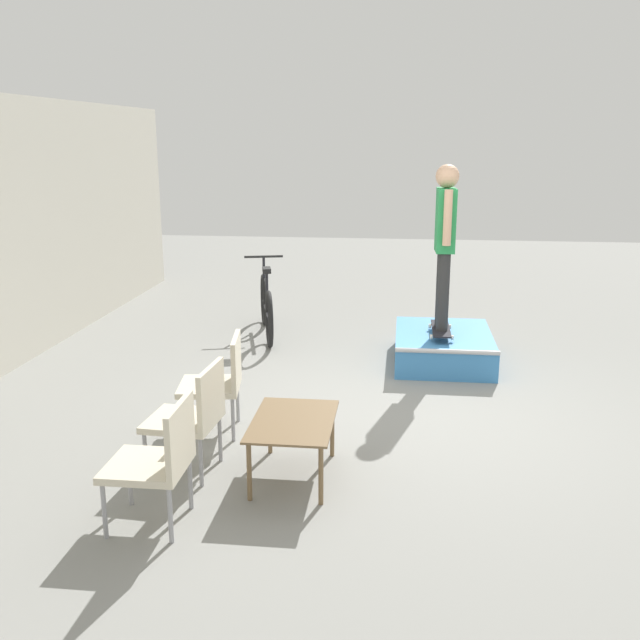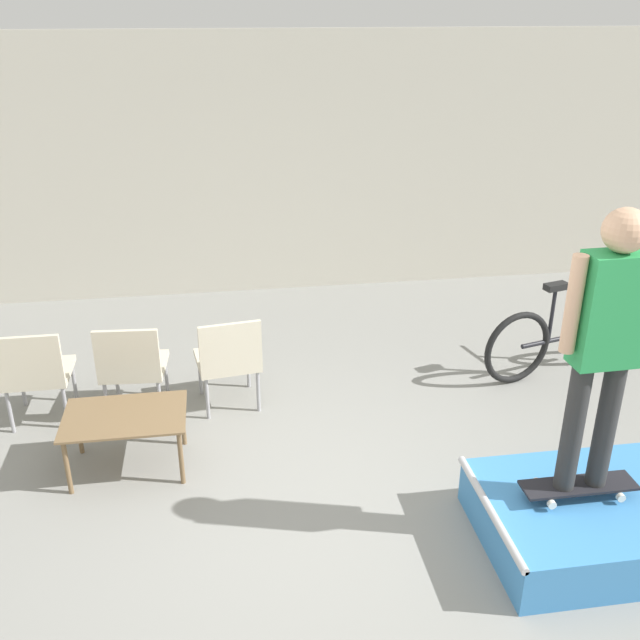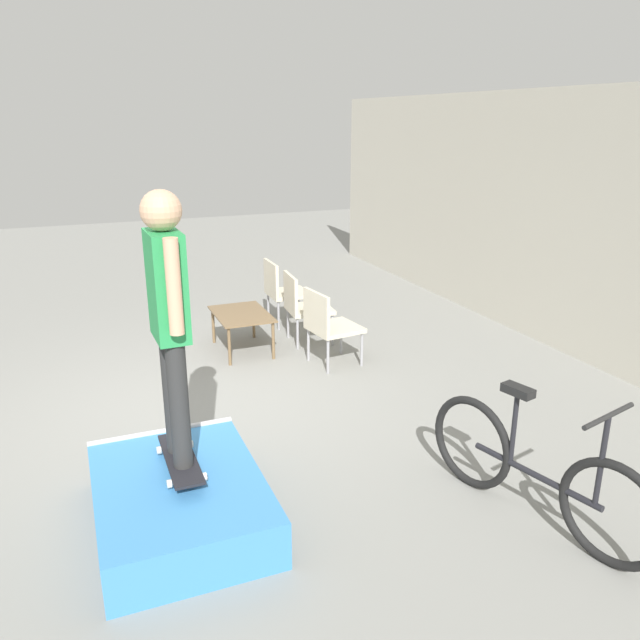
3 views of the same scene
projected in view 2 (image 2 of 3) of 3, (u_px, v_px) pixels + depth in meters
The scene contains 10 objects.
ground_plane at pixel (327, 520), 4.92m from camera, with size 24.00×24.00×0.00m, color gray.
house_wall_back at pixel (267, 168), 8.25m from camera, with size 12.00×0.06×3.00m.
skate_ramp_box at pixel (594, 519), 4.67m from camera, with size 1.49×1.10×0.36m.
skateboard_on_ramp at pixel (579, 486), 4.59m from camera, with size 0.75×0.26×0.07m.
person_skater at pixel (607, 332), 4.13m from camera, with size 0.57×0.26×1.82m.
coffee_table at pixel (125, 421), 5.30m from camera, with size 0.90×0.62×0.47m.
patio_chair_left at pixel (35, 370), 5.86m from camera, with size 0.52×0.52×0.87m.
patio_chair_center at pixel (132, 364), 5.97m from camera, with size 0.56×0.56×0.87m.
patio_chair_right at pixel (229, 357), 6.08m from camera, with size 0.59×0.59×0.87m.
bicycle at pixel (565, 335), 6.73m from camera, with size 1.77×0.62×0.99m.
Camera 2 is at (-0.64, -3.86, 3.28)m, focal length 40.00 mm.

